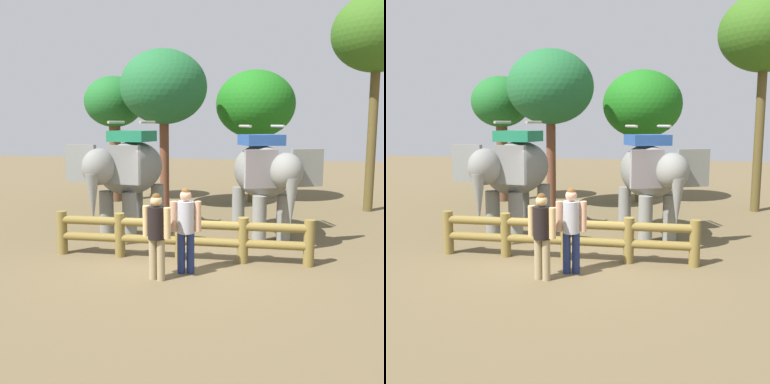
# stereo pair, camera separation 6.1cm
# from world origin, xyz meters

# --- Properties ---
(ground_plane) EXTENTS (60.00, 60.00, 0.00)m
(ground_plane) POSITION_xyz_m (0.00, 0.00, 0.00)
(ground_plane) COLOR brown
(log_fence) EXTENTS (6.06, 0.48, 1.05)m
(log_fence) POSITION_xyz_m (-0.00, 0.25, 0.60)
(log_fence) COLOR olive
(log_fence) RESTS_ON ground
(elephant_near_left) EXTENTS (2.18, 3.81, 3.21)m
(elephant_near_left) POSITION_xyz_m (-2.03, 2.44, 1.81)
(elephant_near_left) COLOR slate
(elephant_near_left) RESTS_ON ground
(elephant_center) EXTENTS (2.81, 3.66, 3.10)m
(elephant_center) POSITION_xyz_m (1.74, 2.89, 1.74)
(elephant_center) COLOR slate
(elephant_center) RESTS_ON ground
(tourist_woman_in_black) EXTENTS (0.63, 0.43, 1.83)m
(tourist_woman_in_black) POSITION_xyz_m (0.35, -0.66, 1.06)
(tourist_woman_in_black) COLOR navy
(tourist_woman_in_black) RESTS_ON ground
(tourist_man_in_blue) EXTENTS (0.62, 0.42, 1.78)m
(tourist_man_in_blue) POSITION_xyz_m (-0.13, -1.19, 1.03)
(tourist_man_in_blue) COLOR #98855E
(tourist_man_in_blue) RESTS_ON ground
(tree_far_left) EXTENTS (3.11, 3.11, 5.20)m
(tree_far_left) POSITION_xyz_m (1.03, 8.58, 3.82)
(tree_far_left) COLOR brown
(tree_far_left) RESTS_ON ground
(tree_back_center) EXTENTS (2.35, 2.35, 4.99)m
(tree_back_center) POSITION_xyz_m (-4.47, 7.59, 3.85)
(tree_back_center) COLOR brown
(tree_back_center) RESTS_ON ground
(tree_far_right) EXTENTS (3.12, 3.12, 7.54)m
(tree_far_right) POSITION_xyz_m (5.23, 7.48, 6.14)
(tree_far_right) COLOR brown
(tree_far_right) RESTS_ON ground
(tree_deep_back) EXTENTS (3.10, 3.10, 5.75)m
(tree_deep_back) POSITION_xyz_m (-2.06, 6.29, 4.39)
(tree_deep_back) COLOR brown
(tree_deep_back) RESTS_ON ground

